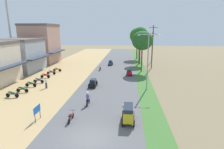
# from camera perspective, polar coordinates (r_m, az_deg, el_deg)

# --- Properties ---
(ground_plane) EXTENTS (180.00, 180.00, 0.00)m
(ground_plane) POSITION_cam_1_polar(r_m,az_deg,el_deg) (15.97, -6.92, -19.37)
(ground_plane) COLOR #7A6B4C
(road_strip) EXTENTS (9.00, 140.00, 0.08)m
(road_strip) POSITION_cam_1_polar(r_m,az_deg,el_deg) (15.95, -6.92, -19.25)
(road_strip) COLOR #565659
(road_strip) RESTS_ON ground
(median_strip) EXTENTS (2.40, 140.00, 0.06)m
(median_strip) POSITION_cam_1_polar(r_m,az_deg,el_deg) (15.91, 14.95, -19.81)
(median_strip) COLOR #3D6B2D
(median_strip) RESTS_ON ground
(shophouse_mid) EXTENTS (9.35, 8.65, 6.90)m
(shophouse_mid) POSITION_cam_1_polar(r_m,az_deg,el_deg) (43.48, -26.95, 5.41)
(shophouse_mid) COLOR #999EA8
(shophouse_mid) RESTS_ON ground
(shophouse_far) EXTENTS (8.90, 8.44, 10.10)m
(shophouse_far) POSITION_cam_1_polar(r_m,az_deg,el_deg) (52.28, -21.24, 8.91)
(shophouse_far) COLOR tan
(shophouse_far) RESTS_ON ground
(parked_motorbike_nearest) EXTENTS (1.80, 0.54, 0.94)m
(parked_motorbike_nearest) POSITION_cam_1_polar(r_m,az_deg,el_deg) (27.35, -28.60, -5.29)
(parked_motorbike_nearest) COLOR black
(parked_motorbike_nearest) RESTS_ON dirt_shoulder
(parked_motorbike_second) EXTENTS (1.80, 0.54, 0.94)m
(parked_motorbike_second) POSITION_cam_1_polar(r_m,az_deg,el_deg) (28.84, -26.12, -4.07)
(parked_motorbike_second) COLOR black
(parked_motorbike_second) RESTS_ON dirt_shoulder
(parked_motorbike_third) EXTENTS (1.80, 0.54, 0.94)m
(parked_motorbike_third) POSITION_cam_1_polar(r_m,az_deg,el_deg) (31.05, -23.92, -2.62)
(parked_motorbike_third) COLOR black
(parked_motorbike_third) RESTS_ON dirt_shoulder
(parked_motorbike_fourth) EXTENTS (1.80, 0.54, 0.94)m
(parked_motorbike_fourth) POSITION_cam_1_polar(r_m,az_deg,el_deg) (32.70, -21.85, -1.63)
(parked_motorbike_fourth) COLOR black
(parked_motorbike_fourth) RESTS_ON dirt_shoulder
(parked_motorbike_fifth) EXTENTS (1.80, 0.54, 0.94)m
(parked_motorbike_fifth) POSITION_cam_1_polar(r_m,az_deg,el_deg) (35.69, -20.04, -0.23)
(parked_motorbike_fifth) COLOR black
(parked_motorbike_fifth) RESTS_ON dirt_shoulder
(parked_motorbike_sixth) EXTENTS (1.80, 0.54, 0.94)m
(parked_motorbike_sixth) POSITION_cam_1_polar(r_m,az_deg,el_deg) (38.02, -18.37, 0.73)
(parked_motorbike_sixth) COLOR black
(parked_motorbike_sixth) RESTS_ON dirt_shoulder
(parked_motorbike_seventh) EXTENTS (1.80, 0.54, 0.94)m
(parked_motorbike_seventh) POSITION_cam_1_polar(r_m,az_deg,el_deg) (40.37, -16.69, 1.59)
(parked_motorbike_seventh) COLOR black
(parked_motorbike_seventh) RESTS_ON dirt_shoulder
(street_signboard) EXTENTS (0.06, 1.30, 1.50)m
(street_signboard) POSITION_cam_1_polar(r_m,az_deg,el_deg) (19.46, -22.29, -10.30)
(street_signboard) COLOR #262628
(street_signboard) RESTS_ON dirt_shoulder
(pedestrian_on_shoulder) EXTENTS (0.39, 0.29, 1.62)m
(pedestrian_on_shoulder) POSITION_cam_1_polar(r_m,az_deg,el_deg) (29.37, -19.85, -2.31)
(pedestrian_on_shoulder) COLOR #33333D
(pedestrian_on_shoulder) RESTS_ON dirt_shoulder
(median_tree_nearest) EXTENTS (4.30, 4.30, 8.42)m
(median_tree_nearest) POSITION_cam_1_polar(r_m,az_deg,el_deg) (38.48, 9.44, 10.36)
(median_tree_nearest) COLOR #4C351E
(median_tree_nearest) RESTS_ON median_strip
(median_tree_second) EXTENTS (3.93, 3.93, 9.27)m
(median_tree_second) POSITION_cam_1_polar(r_m,az_deg,el_deg) (47.34, 8.77, 11.83)
(median_tree_second) COLOR #4C351E
(median_tree_second) RESTS_ON median_strip
(median_tree_third) EXTENTS (4.40, 4.40, 9.10)m
(median_tree_third) POSITION_cam_1_polar(r_m,az_deg,el_deg) (55.58, 7.89, 11.81)
(median_tree_third) COLOR #4C351E
(median_tree_third) RESTS_ON median_strip
(streetlamp_near) EXTENTS (3.16, 0.20, 8.11)m
(streetlamp_near) POSITION_cam_1_polar(r_m,az_deg,el_deg) (26.85, 11.10, 5.01)
(streetlamp_near) COLOR gray
(streetlamp_near) RESTS_ON median_strip
(streetlamp_mid) EXTENTS (3.16, 0.20, 7.85)m
(streetlamp_mid) POSITION_cam_1_polar(r_m,az_deg,el_deg) (52.86, 8.24, 9.22)
(streetlamp_mid) COLOR gray
(streetlamp_mid) RESTS_ON median_strip
(utility_pole_near) EXTENTS (1.80, 0.20, 9.62)m
(utility_pole_near) POSITION_cam_1_polar(r_m,az_deg,el_deg) (42.60, 12.48, 8.53)
(utility_pole_near) COLOR brown
(utility_pole_near) RESTS_ON ground
(utility_pole_far) EXTENTS (1.80, 0.20, 8.09)m
(utility_pole_far) POSITION_cam_1_polar(r_m,az_deg,el_deg) (50.90, 12.38, 8.48)
(utility_pole_far) COLOR brown
(utility_pole_far) RESTS_ON ground
(car_van_yellow) EXTENTS (1.19, 2.41, 1.67)m
(car_van_yellow) POSITION_cam_1_polar(r_m,az_deg,el_deg) (17.86, 5.07, -11.76)
(car_van_yellow) COLOR gold
(car_van_yellow) RESTS_ON road_strip
(car_sedan_black) EXTENTS (1.10, 2.26, 1.19)m
(car_sedan_black) POSITION_cam_1_polar(r_m,az_deg,el_deg) (28.53, -5.94, -2.47)
(car_sedan_black) COLOR black
(car_sedan_black) RESTS_ON road_strip
(car_hatchback_red) EXTENTS (1.04, 2.00, 1.23)m
(car_hatchback_red) POSITION_cam_1_polar(r_m,az_deg,el_deg) (35.49, 5.39, 0.81)
(car_hatchback_red) COLOR red
(car_hatchback_red) RESTS_ON road_strip
(car_hatchback_blue) EXTENTS (1.04, 2.00, 1.23)m
(car_hatchback_blue) POSITION_cam_1_polar(r_m,az_deg,el_deg) (45.56, -0.45, 3.78)
(car_hatchback_blue) COLOR navy
(car_hatchback_blue) RESTS_ON road_strip
(motorbike_ahead_second) EXTENTS (0.54, 1.80, 0.94)m
(motorbike_ahead_second) POSITION_cam_1_polar(r_m,az_deg,el_deg) (18.57, -12.66, -12.55)
(motorbike_ahead_second) COLOR black
(motorbike_ahead_second) RESTS_ON road_strip
(motorbike_ahead_third) EXTENTS (0.54, 1.80, 1.66)m
(motorbike_ahead_third) POSITION_cam_1_polar(r_m,az_deg,el_deg) (21.75, -7.53, -7.48)
(motorbike_ahead_third) COLOR black
(motorbike_ahead_third) RESTS_ON road_strip
(motorbike_ahead_fourth) EXTENTS (0.54, 1.80, 0.94)m
(motorbike_ahead_fourth) POSITION_cam_1_polar(r_m,az_deg,el_deg) (39.78, -3.70, 2.01)
(motorbike_ahead_fourth) COLOR black
(motorbike_ahead_fourth) RESTS_ON road_strip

